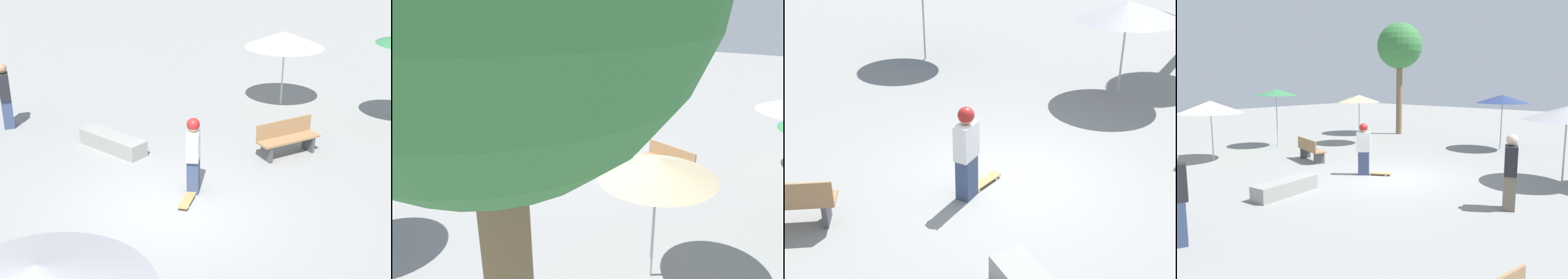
{
  "view_description": "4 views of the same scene",
  "coord_description": "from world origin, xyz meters",
  "views": [
    {
      "loc": [
        6.24,
        7.07,
        5.51
      ],
      "look_at": [
        -1.03,
        -0.27,
        1.11
      ],
      "focal_mm": 50.0,
      "sensor_mm": 36.0,
      "label": 1
    },
    {
      "loc": [
        -7.35,
        9.59,
        4.66
      ],
      "look_at": [
        -1.2,
        0.24,
        0.63
      ],
      "focal_mm": 35.0,
      "sensor_mm": 36.0,
      "label": 2
    },
    {
      "loc": [
        -3.6,
        -7.5,
        5.06
      ],
      "look_at": [
        -0.52,
        0.11,
        0.88
      ],
      "focal_mm": 50.0,
      "sensor_mm": 36.0,
      "label": 3
    },
    {
      "loc": [
        7.09,
        -8.95,
        2.97
      ],
      "look_at": [
        -0.74,
        0.08,
        1.12
      ],
      "focal_mm": 35.0,
      "sensor_mm": 36.0,
      "label": 4
    }
  ],
  "objects": [
    {
      "name": "ground_plane",
      "position": [
        0.0,
        0.0,
        0.0
      ],
      "size": [
        60.0,
        60.0,
        0.0
      ],
      "primitive_type": "plane",
      "color": "gray"
    },
    {
      "name": "skateboard",
      "position": [
        -0.48,
        0.06,
        0.06
      ],
      "size": [
        0.79,
        0.57,
        0.07
      ],
      "rotation": [
        0.0,
        0.0,
        0.53
      ],
      "color": "#B7844C",
      "rests_on": "ground_plane"
    },
    {
      "name": "skater_main",
      "position": [
        -0.88,
        -0.19,
        0.89
      ],
      "size": [
        0.49,
        0.46,
        1.65
      ],
      "rotation": [
        0.0,
        0.0,
        0.67
      ],
      "color": "#38476B",
      "rests_on": "ground_plane"
    },
    {
      "name": "shade_umbrella_grey",
      "position": [
        4.21,
        2.78,
        2.06
      ],
      "size": [
        2.45,
        2.45,
        2.26
      ],
      "color": "#B7B7BC",
      "rests_on": "ground_plane"
    }
  ]
}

